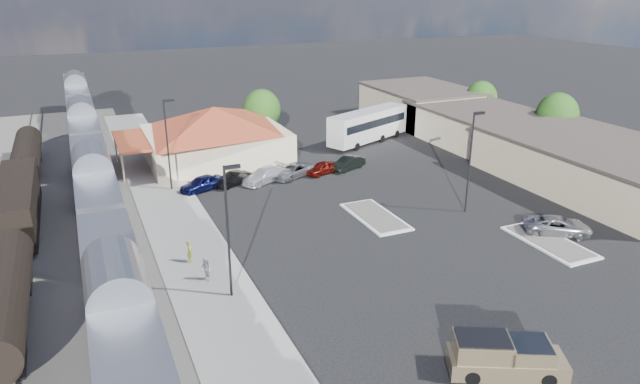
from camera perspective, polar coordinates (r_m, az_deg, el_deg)
name	(u,v)px	position (r m, az deg, el deg)	size (l,w,h in m)	color
ground	(344,234)	(46.44, 2.41, -4.21)	(280.00, 280.00, 0.00)	black
railbed	(62,239)	(49.80, -24.38, -4.30)	(16.00, 100.00, 0.12)	#4C4944
platform	(181,229)	(48.36, -13.73, -3.66)	(5.50, 92.00, 0.18)	gray
passenger_train	(96,195)	(50.09, -21.47, -0.25)	(3.00, 104.00, 5.55)	silver
freight_cars	(18,206)	(53.07, -27.93, -1.22)	(2.80, 46.00, 4.00)	black
station_depot	(215,134)	(65.49, -10.48, 5.75)	(18.35, 12.24, 6.20)	beige
buildings_east	(502,132)	(72.04, 17.77, 5.73)	(14.40, 51.40, 4.80)	#C6B28C
traffic_island_south	(375,216)	(49.73, 5.55, -2.44)	(3.30, 7.50, 0.21)	silver
traffic_island_north	(549,242)	(48.27, 21.94, -4.65)	(3.30, 7.50, 0.21)	silver
lamp_plat_s	(229,222)	(35.66, -9.11, -2.97)	(1.08, 0.25, 9.00)	black
lamp_plat_n	(168,137)	(56.19, -14.97, 5.29)	(1.08, 0.25, 9.00)	black
lamp_lot	(471,154)	(50.76, 14.90, 3.71)	(1.08, 0.25, 9.00)	black
tree_east_b	(557,115)	(74.09, 22.62, 7.08)	(4.94, 4.94, 6.96)	#382314
tree_east_c	(481,98)	(84.24, 15.82, 9.00)	(4.41, 4.41, 6.21)	#382314
tree_depot	(262,110)	(72.87, -5.83, 8.18)	(4.71, 4.71, 6.63)	#382314
pickup_truck	(507,357)	(32.28, 18.17, -15.43)	(6.30, 4.60, 2.06)	tan
suv	(558,226)	(49.92, 22.67, -3.14)	(2.43, 5.26, 1.46)	#A4A5AC
coach_bus	(368,124)	(72.37, 4.85, 6.77)	(12.72, 7.64, 4.07)	white
person_a	(190,251)	(42.29, -12.90, -5.80)	(0.62, 0.41, 1.69)	gold
person_b	(206,269)	(39.55, -11.35, -7.60)	(0.82, 0.64, 1.70)	silver
parked_car_a	(202,183)	(56.69, -11.73, 0.85)	(1.79, 4.45, 1.52)	#0D1141
parked_car_b	(233,179)	(57.67, -8.69, 1.30)	(1.44, 4.12, 1.36)	black
parked_car_c	(264,175)	(58.21, -5.58, 1.70)	(2.12, 5.22, 1.51)	white
parked_car_d	(293,171)	(59.50, -2.75, 2.14)	(2.32, 5.04, 1.40)	gray
parked_car_e	(322,168)	(60.40, 0.19, 2.41)	(1.58, 3.93, 1.34)	#66120B
parked_car_f	(348,163)	(61.94, 2.79, 2.89)	(1.51, 4.32, 1.43)	black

